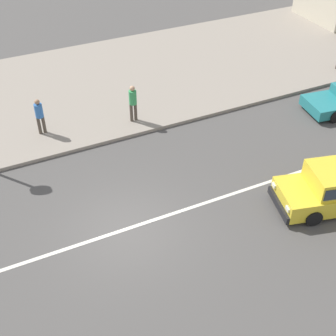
# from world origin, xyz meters

# --- Properties ---
(ground_plane) EXTENTS (160.00, 160.00, 0.00)m
(ground_plane) POSITION_xyz_m (0.00, 0.00, 0.00)
(ground_plane) COLOR #4C4947
(lane_centre_stripe) EXTENTS (50.40, 0.14, 0.01)m
(lane_centre_stripe) POSITION_xyz_m (0.00, 0.00, 0.00)
(lane_centre_stripe) COLOR silver
(lane_centre_stripe) RESTS_ON ground
(kerb_strip) EXTENTS (68.00, 10.00, 0.15)m
(kerb_strip) POSITION_xyz_m (0.00, 10.03, 0.07)
(kerb_strip) COLOR gray
(kerb_strip) RESTS_ON ground
(pedestrian_near_clock) EXTENTS (0.34, 0.34, 1.72)m
(pedestrian_near_clock) POSITION_xyz_m (2.72, 6.04, 1.16)
(pedestrian_near_clock) COLOR #4C4238
(pedestrian_near_clock) RESTS_ON kerb_strip
(pedestrian_far_end) EXTENTS (0.34, 0.34, 1.63)m
(pedestrian_far_end) POSITION_xyz_m (-1.20, 6.79, 1.10)
(pedestrian_far_end) COLOR #4C4238
(pedestrian_far_end) RESTS_ON kerb_strip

